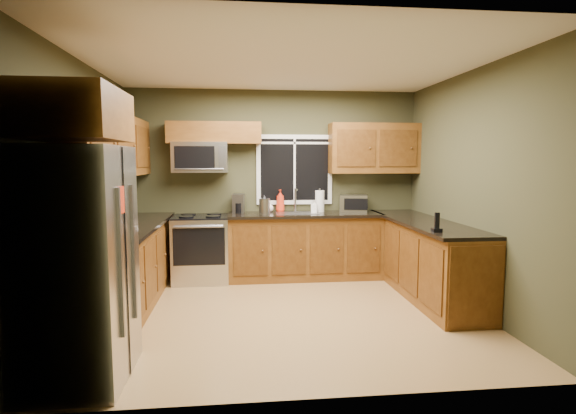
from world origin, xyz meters
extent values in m
plane|color=olive|center=(0.00, 0.00, 0.00)|extent=(4.20, 4.20, 0.00)
plane|color=white|center=(0.00, 0.00, 2.70)|extent=(4.20, 4.20, 0.00)
plane|color=#373720|center=(0.00, 1.80, 1.35)|extent=(4.20, 0.00, 4.20)
plane|color=#373720|center=(0.00, -1.80, 1.35)|extent=(4.20, 0.00, 4.20)
plane|color=#373720|center=(-2.10, 0.00, 1.35)|extent=(0.00, 3.60, 3.60)
plane|color=#373720|center=(2.10, 0.00, 1.35)|extent=(0.00, 3.60, 3.60)
cube|color=white|center=(0.30, 1.79, 1.55)|extent=(1.12, 0.03, 1.02)
cube|color=black|center=(0.30, 1.78, 1.55)|extent=(1.00, 0.01, 0.90)
cube|color=white|center=(0.30, 1.77, 1.55)|extent=(0.03, 0.01, 0.90)
cube|color=white|center=(0.30, 1.77, 1.94)|extent=(1.00, 0.01, 0.03)
cube|color=brown|center=(-1.80, 0.48, 0.45)|extent=(0.60, 2.65, 0.90)
cube|color=black|center=(-1.78, 0.48, 0.92)|extent=(0.65, 2.65, 0.04)
cube|color=brown|center=(0.42, 1.50, 0.45)|extent=(2.17, 0.60, 0.90)
cube|color=black|center=(0.42, 1.48, 0.92)|extent=(2.17, 0.65, 0.04)
cube|color=brown|center=(1.80, 0.55, 0.45)|extent=(0.60, 2.50, 0.90)
cube|color=#4F2C0E|center=(1.80, -0.71, 0.45)|extent=(0.56, 0.02, 0.82)
cube|color=black|center=(1.78, 0.55, 0.92)|extent=(0.65, 2.50, 0.04)
cube|color=brown|center=(-1.94, 0.48, 1.86)|extent=(0.33, 2.65, 0.72)
cube|color=brown|center=(-0.85, 1.64, 2.07)|extent=(1.30, 0.33, 0.30)
cube|color=brown|center=(1.45, 1.64, 1.86)|extent=(1.30, 0.33, 0.72)
cube|color=brown|center=(-1.74, -1.30, 2.03)|extent=(0.72, 0.90, 0.38)
cube|color=#B7B7BC|center=(-1.74, -1.30, 0.90)|extent=(0.72, 0.90, 1.80)
cube|color=slate|center=(-1.37, -1.50, 0.95)|extent=(0.03, 0.04, 1.10)
cube|color=slate|center=(-1.37, -1.10, 0.95)|extent=(0.03, 0.04, 1.10)
cube|color=black|center=(-1.38, -1.30, 0.90)|extent=(0.01, 0.02, 1.78)
cube|color=red|center=(-1.37, -1.40, 1.40)|extent=(0.01, 0.14, 0.20)
cube|color=#B7B7BC|center=(-1.05, 1.48, 0.45)|extent=(0.76, 0.65, 0.90)
cube|color=black|center=(-1.05, 1.48, 0.91)|extent=(0.76, 0.64, 0.03)
cube|color=black|center=(-1.05, 1.15, 0.55)|extent=(0.68, 0.02, 0.50)
cylinder|color=slate|center=(-1.05, 1.12, 0.82)|extent=(0.64, 0.04, 0.04)
cylinder|color=black|center=(-1.23, 1.33, 0.93)|extent=(0.20, 0.20, 0.01)
cylinder|color=black|center=(-0.87, 1.33, 0.93)|extent=(0.20, 0.20, 0.01)
cylinder|color=black|center=(-1.23, 1.61, 0.93)|extent=(0.20, 0.20, 0.01)
cylinder|color=black|center=(-0.87, 1.61, 0.93)|extent=(0.20, 0.20, 0.01)
cube|color=#B7B7BC|center=(-1.05, 1.61, 1.73)|extent=(0.76, 0.38, 0.42)
cube|color=black|center=(-1.11, 1.42, 1.73)|extent=(0.54, 0.01, 0.30)
cube|color=slate|center=(-0.74, 1.42, 1.73)|extent=(0.10, 0.01, 0.30)
cylinder|color=slate|center=(-1.05, 1.40, 1.57)|extent=(0.66, 0.02, 0.02)
cube|color=slate|center=(0.30, 1.48, 0.94)|extent=(0.60, 0.42, 0.02)
cylinder|color=#B7B7BC|center=(0.30, 1.68, 1.11)|extent=(0.03, 0.03, 0.34)
cylinder|color=#B7B7BC|center=(0.30, 1.60, 1.27)|extent=(0.03, 0.18, 0.03)
cube|color=#B7B7BC|center=(1.14, 1.60, 1.06)|extent=(0.45, 0.38, 0.25)
cube|color=black|center=(1.14, 1.45, 1.06)|extent=(0.33, 0.09, 0.17)
cube|color=slate|center=(-0.53, 1.65, 1.08)|extent=(0.18, 0.22, 0.27)
cylinder|color=black|center=(-0.53, 1.58, 1.01)|extent=(0.11, 0.11, 0.14)
cylinder|color=#B7B7BC|center=(-0.17, 1.41, 1.05)|extent=(0.15, 0.15, 0.22)
cone|color=black|center=(-0.17, 1.41, 1.18)|extent=(0.10, 0.10, 0.06)
cylinder|color=white|center=(0.65, 1.62, 1.10)|extent=(0.17, 0.17, 0.31)
cylinder|color=slate|center=(0.65, 1.62, 1.26)|extent=(0.03, 0.03, 0.04)
imported|color=red|center=(0.08, 1.70, 1.10)|extent=(0.16, 0.16, 0.33)
imported|color=white|center=(0.55, 1.50, 1.03)|extent=(0.10, 0.10, 0.18)
imported|color=white|center=(-0.08, 1.70, 1.02)|extent=(0.14, 0.14, 0.15)
cube|color=black|center=(1.55, -0.33, 0.96)|extent=(0.10, 0.10, 0.04)
cube|color=black|center=(1.55, -0.33, 1.06)|extent=(0.05, 0.03, 0.16)
camera|label=1|loc=(-0.50, -4.79, 1.69)|focal=28.00mm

